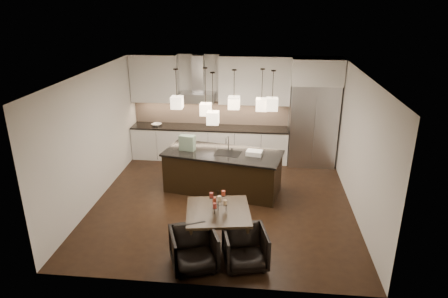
# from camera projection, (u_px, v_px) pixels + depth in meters

# --- Properties ---
(floor) EXTENTS (5.50, 5.50, 0.02)m
(floor) POSITION_uv_depth(u_px,v_px,m) (223.00, 202.00, 8.76)
(floor) COLOR black
(floor) RESTS_ON ground
(ceiling) EXTENTS (5.50, 5.50, 0.02)m
(ceiling) POSITION_uv_depth(u_px,v_px,m) (223.00, 73.00, 7.75)
(ceiling) COLOR white
(ceiling) RESTS_ON wall_back
(wall_back) EXTENTS (5.50, 0.02, 2.80)m
(wall_back) POSITION_uv_depth(u_px,v_px,m) (234.00, 107.00, 10.82)
(wall_back) COLOR silver
(wall_back) RESTS_ON ground
(wall_front) EXTENTS (5.50, 0.02, 2.80)m
(wall_front) POSITION_uv_depth(u_px,v_px,m) (203.00, 206.00, 5.69)
(wall_front) COLOR silver
(wall_front) RESTS_ON ground
(wall_left) EXTENTS (0.02, 5.50, 2.80)m
(wall_left) POSITION_uv_depth(u_px,v_px,m) (95.00, 137.00, 8.52)
(wall_left) COLOR silver
(wall_left) RESTS_ON ground
(wall_right) EXTENTS (0.02, 5.50, 2.80)m
(wall_right) POSITION_uv_depth(u_px,v_px,m) (360.00, 146.00, 7.99)
(wall_right) COLOR silver
(wall_right) RESTS_ON ground
(refrigerator) EXTENTS (1.20, 0.72, 2.15)m
(refrigerator) POSITION_uv_depth(u_px,v_px,m) (313.00, 125.00, 10.38)
(refrigerator) COLOR #B7B7BA
(refrigerator) RESTS_ON floor
(fridge_panel) EXTENTS (1.26, 0.72, 0.65)m
(fridge_panel) POSITION_uv_depth(u_px,v_px,m) (317.00, 71.00, 9.88)
(fridge_panel) COLOR silver
(fridge_panel) RESTS_ON refrigerator
(lower_cabinets) EXTENTS (4.21, 0.62, 0.88)m
(lower_cabinets) POSITION_uv_depth(u_px,v_px,m) (210.00, 144.00, 10.92)
(lower_cabinets) COLOR silver
(lower_cabinets) RESTS_ON floor
(countertop) EXTENTS (4.21, 0.66, 0.04)m
(countertop) POSITION_uv_depth(u_px,v_px,m) (209.00, 128.00, 10.75)
(countertop) COLOR black
(countertop) RESTS_ON lower_cabinets
(backsplash) EXTENTS (4.21, 0.02, 0.63)m
(backsplash) POSITION_uv_depth(u_px,v_px,m) (211.00, 113.00, 10.91)
(backsplash) COLOR tan
(backsplash) RESTS_ON countertop
(upper_cab_left) EXTENTS (1.25, 0.35, 1.25)m
(upper_cab_left) POSITION_uv_depth(u_px,v_px,m) (154.00, 78.00, 10.57)
(upper_cab_left) COLOR silver
(upper_cab_left) RESTS_ON wall_back
(upper_cab_right) EXTENTS (1.85, 0.35, 1.25)m
(upper_cab_right) POSITION_uv_depth(u_px,v_px,m) (255.00, 80.00, 10.32)
(upper_cab_right) COLOR silver
(upper_cab_right) RESTS_ON wall_back
(hood_canopy) EXTENTS (0.90, 0.52, 0.24)m
(hood_canopy) POSITION_uv_depth(u_px,v_px,m) (198.00, 97.00, 10.54)
(hood_canopy) COLOR #B7B7BA
(hood_canopy) RESTS_ON wall_back
(hood_chimney) EXTENTS (0.30, 0.28, 0.96)m
(hood_chimney) POSITION_uv_depth(u_px,v_px,m) (198.00, 74.00, 10.43)
(hood_chimney) COLOR #B7B7BA
(hood_chimney) RESTS_ON hood_canopy
(fruit_bowl) EXTENTS (0.33, 0.33, 0.06)m
(fruit_bowl) POSITION_uv_depth(u_px,v_px,m) (157.00, 125.00, 10.83)
(fruit_bowl) COLOR silver
(fruit_bowl) RESTS_ON countertop
(island_body) EXTENTS (2.69, 1.49, 0.89)m
(island_body) POSITION_uv_depth(u_px,v_px,m) (223.00, 172.00, 9.11)
(island_body) COLOR black
(island_body) RESTS_ON floor
(island_top) EXTENTS (2.78, 1.59, 0.04)m
(island_top) POSITION_uv_depth(u_px,v_px,m) (223.00, 153.00, 8.94)
(island_top) COLOR black
(island_top) RESTS_ON island_body
(faucet) EXTENTS (0.15, 0.26, 0.39)m
(faucet) POSITION_uv_depth(u_px,v_px,m) (228.00, 143.00, 8.93)
(faucet) COLOR silver
(faucet) RESTS_ON island_top
(tote_bag) EXTENTS (0.37, 0.25, 0.35)m
(tote_bag) POSITION_uv_depth(u_px,v_px,m) (187.00, 143.00, 9.03)
(tote_bag) COLOR #164723
(tote_bag) RESTS_ON island_top
(food_container) EXTENTS (0.39, 0.31, 0.10)m
(food_container) POSITION_uv_depth(u_px,v_px,m) (254.00, 153.00, 8.77)
(food_container) COLOR silver
(food_container) RESTS_ON island_top
(dining_table) EXTENTS (1.27, 1.27, 0.67)m
(dining_table) POSITION_uv_depth(u_px,v_px,m) (218.00, 227.00, 7.15)
(dining_table) COLOR black
(dining_table) RESTS_ON floor
(candelabra) EXTENTS (0.37, 0.37, 0.39)m
(candelabra) POSITION_uv_depth(u_px,v_px,m) (218.00, 201.00, 6.97)
(candelabra) COLOR black
(candelabra) RESTS_ON dining_table
(candle_a) EXTENTS (0.08, 0.08, 0.09)m
(candle_a) POSITION_uv_depth(u_px,v_px,m) (225.00, 202.00, 6.99)
(candle_a) COLOR beige
(candle_a) RESTS_ON candelabra
(candle_b) EXTENTS (0.08, 0.08, 0.09)m
(candle_b) POSITION_uv_depth(u_px,v_px,m) (214.00, 200.00, 7.08)
(candle_b) COLOR #CA482D
(candle_b) RESTS_ON candelabra
(candle_c) EXTENTS (0.08, 0.08, 0.09)m
(candle_c) POSITION_uv_depth(u_px,v_px,m) (215.00, 206.00, 6.88)
(candle_c) COLOR maroon
(candle_c) RESTS_ON candelabra
(candle_d) EXTENTS (0.08, 0.08, 0.09)m
(candle_d) POSITION_uv_depth(u_px,v_px,m) (223.00, 193.00, 7.01)
(candle_d) COLOR #CA482D
(candle_d) RESTS_ON candelabra
(candle_e) EXTENTS (0.08, 0.08, 0.09)m
(candle_e) POSITION_uv_depth(u_px,v_px,m) (211.00, 195.00, 6.94)
(candle_e) COLOR maroon
(candle_e) RESTS_ON candelabra
(candle_f) EXTENTS (0.08, 0.08, 0.09)m
(candle_f) POSITION_uv_depth(u_px,v_px,m) (219.00, 198.00, 6.82)
(candle_f) COLOR beige
(candle_f) RESTS_ON candelabra
(armchair_left) EXTENTS (0.94, 0.95, 0.68)m
(armchair_left) POSITION_uv_depth(u_px,v_px,m) (194.00, 249.00, 6.51)
(armchair_left) COLOR black
(armchair_left) RESTS_ON floor
(armchair_right) EXTENTS (0.84, 0.85, 0.65)m
(armchair_right) POSITION_uv_depth(u_px,v_px,m) (245.00, 248.00, 6.56)
(armchair_right) COLOR black
(armchair_right) RESTS_ON floor
(pendant_a) EXTENTS (0.24, 0.24, 0.26)m
(pendant_a) POSITION_uv_depth(u_px,v_px,m) (177.00, 102.00, 8.54)
(pendant_a) COLOR beige
(pendant_a) RESTS_ON ceiling
(pendant_b) EXTENTS (0.24, 0.24, 0.26)m
(pendant_b) POSITION_uv_depth(u_px,v_px,m) (206.00, 109.00, 8.75)
(pendant_b) COLOR beige
(pendant_b) RESTS_ON ceiling
(pendant_c) EXTENTS (0.24, 0.24, 0.26)m
(pendant_c) POSITION_uv_depth(u_px,v_px,m) (234.00, 103.00, 8.45)
(pendant_c) COLOR beige
(pendant_c) RESTS_ON ceiling
(pendant_d) EXTENTS (0.24, 0.24, 0.26)m
(pendant_d) POSITION_uv_depth(u_px,v_px,m) (261.00, 105.00, 8.56)
(pendant_d) COLOR beige
(pendant_d) RESTS_ON ceiling
(pendant_e) EXTENTS (0.24, 0.24, 0.26)m
(pendant_e) POSITION_uv_depth(u_px,v_px,m) (272.00, 104.00, 8.36)
(pendant_e) COLOR beige
(pendant_e) RESTS_ON ceiling
(pendant_f) EXTENTS (0.24, 0.24, 0.26)m
(pendant_f) POSITION_uv_depth(u_px,v_px,m) (213.00, 118.00, 8.24)
(pendant_f) COLOR beige
(pendant_f) RESTS_ON ceiling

